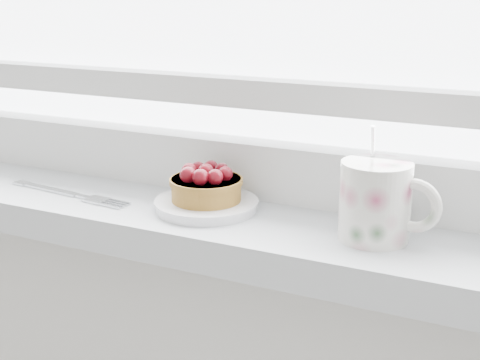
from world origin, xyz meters
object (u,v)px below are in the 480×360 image
Objects in this scene: floral_mug at (378,200)px; fork at (67,193)px; raspberry_tart at (206,185)px; saucer at (206,205)px.

floral_mug is 0.62× the size of fork.
saucer is at bearing 102.12° from raspberry_tart.
fork is at bearing -177.21° from floral_mug.
saucer is 0.03m from raspberry_tart.
raspberry_tart is (0.00, -0.00, 0.03)m from saucer.
floral_mug reaches higher than saucer.
saucer reaches higher than fork.
raspberry_tart reaches higher than fork.
fork is at bearing -172.23° from saucer.
raspberry_tart is 0.19m from fork.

